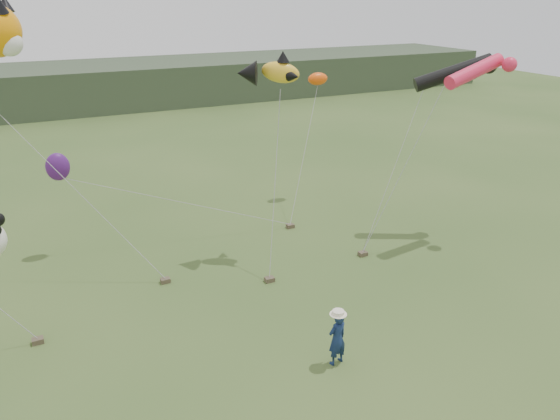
% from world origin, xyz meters
% --- Properties ---
extents(ground, '(120.00, 120.00, 0.00)m').
position_xyz_m(ground, '(0.00, 0.00, 0.00)').
color(ground, '#385123').
rests_on(ground, ground).
extents(headland, '(90.00, 13.00, 4.00)m').
position_xyz_m(headland, '(-3.11, 44.69, 1.92)').
color(headland, '#2D3D28').
rests_on(headland, ground).
extents(festival_attendant, '(0.72, 0.54, 1.79)m').
position_xyz_m(festival_attendant, '(0.16, -1.61, 0.90)').
color(festival_attendant, '#132349').
rests_on(festival_attendant, ground).
extents(sandbag_anchors, '(13.58, 5.12, 0.19)m').
position_xyz_m(sandbag_anchors, '(-0.46, 5.16, 0.09)').
color(sandbag_anchors, brown).
rests_on(sandbag_anchors, ground).
extents(fish_kite, '(2.76, 1.80, 1.35)m').
position_xyz_m(fish_kite, '(1.69, 6.61, 7.79)').
color(fish_kite, yellow).
rests_on(fish_kite, ground).
extents(tube_kites, '(3.67, 3.25, 1.75)m').
position_xyz_m(tube_kites, '(10.37, 4.73, 7.56)').
color(tube_kites, black).
rests_on(tube_kites, ground).
extents(misc_kites, '(14.48, 2.46, 3.46)m').
position_xyz_m(misc_kites, '(-1.16, 10.96, 4.92)').
color(misc_kites, '#FA540B').
rests_on(misc_kites, ground).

